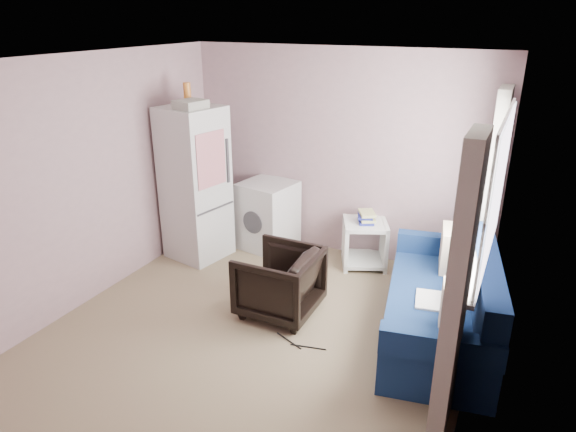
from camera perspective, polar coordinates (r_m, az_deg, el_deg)
name	(u,v)px	position (r m, az deg, el deg)	size (l,w,h in m)	color
room	(255,211)	(4.42, -3.69, 0.55)	(3.84, 4.24, 2.54)	#867458
armchair	(279,279)	(5.14, -0.98, -7.00)	(0.73, 0.68, 0.75)	black
fridge	(195,183)	(6.25, -10.26, 3.62)	(0.75, 0.74, 2.11)	#B8B8B8
washing_machine	(268,214)	(6.54, -2.25, 0.24)	(0.71, 0.71, 0.87)	#B8B8B8
side_table	(365,240)	(6.17, 8.52, -2.66)	(0.66, 0.66, 0.69)	white
sofa	(445,307)	(4.99, 17.09, -9.64)	(1.25, 2.14, 0.90)	navy
window_dressing	(478,233)	(4.62, 20.36, -1.81)	(0.17, 2.62, 2.18)	white
floor_cables	(298,344)	(4.86, 1.17, -14.01)	(0.52, 0.14, 0.01)	black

